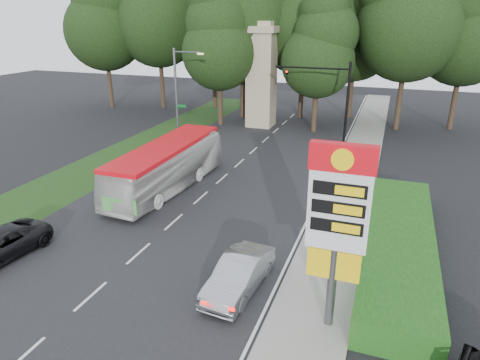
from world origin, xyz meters
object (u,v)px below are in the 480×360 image
(monument, at_px, (262,75))
(transit_bus, at_px, (167,167))
(streetlight_signs, at_px, (178,91))
(traffic_signal_mast, at_px, (331,93))
(gas_station_pylon, at_px, (338,215))
(sedan_silver, at_px, (239,274))

(monument, relative_size, transit_bus, 0.94)
(streetlight_signs, xyz_separation_m, transit_bus, (4.40, -10.37, -2.95))
(traffic_signal_mast, relative_size, transit_bus, 0.67)
(gas_station_pylon, bearing_deg, monument, 111.80)
(traffic_signal_mast, bearing_deg, sedan_silver, -90.70)
(transit_bus, bearing_deg, streetlight_signs, 117.01)
(traffic_signal_mast, height_order, sedan_silver, traffic_signal_mast)
(traffic_signal_mast, bearing_deg, gas_station_pylon, -80.91)
(gas_station_pylon, distance_m, streetlight_signs, 25.74)
(monument, bearing_deg, gas_station_pylon, -68.20)
(gas_station_pylon, relative_size, monument, 0.68)
(streetlight_signs, xyz_separation_m, monument, (4.99, 7.99, 0.67))
(streetlight_signs, height_order, monument, monument)
(streetlight_signs, relative_size, sedan_silver, 1.82)
(transit_bus, bearing_deg, sedan_silver, -43.25)
(traffic_signal_mast, bearing_deg, monument, 142.00)
(traffic_signal_mast, bearing_deg, transit_bus, -123.79)
(traffic_signal_mast, relative_size, sedan_silver, 1.63)
(gas_station_pylon, relative_size, traffic_signal_mast, 0.95)
(streetlight_signs, bearing_deg, traffic_signal_mast, 8.92)
(transit_bus, xyz_separation_m, sedan_silver, (8.02, -8.69, -0.76))
(streetlight_signs, bearing_deg, gas_station_pylon, -51.04)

